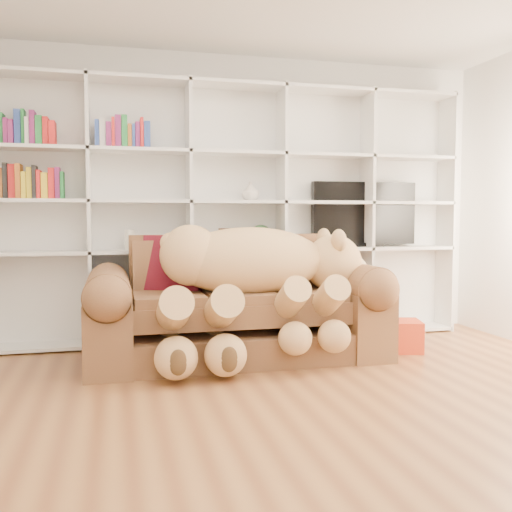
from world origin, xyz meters
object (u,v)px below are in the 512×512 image
object	(u,v)px
teddy_bear	(254,274)
gift_box	(401,336)
sofa	(236,312)
tv	(364,215)

from	to	relation	value
teddy_bear	gift_box	world-z (taller)	teddy_bear
sofa	teddy_bear	size ratio (longest dim) A/B	1.30
sofa	tv	size ratio (longest dim) A/B	2.20
sofa	tv	world-z (taller)	tv
sofa	tv	xyz separation A→B (m)	(1.46, 0.72, 0.80)
sofa	gift_box	distance (m)	1.46
sofa	teddy_bear	world-z (taller)	teddy_bear
tv	teddy_bear	bearing A→B (deg)	-145.92
gift_box	sofa	bearing A→B (deg)	174.66
gift_box	tv	xyz separation A→B (m)	(0.03, 0.85, 1.05)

